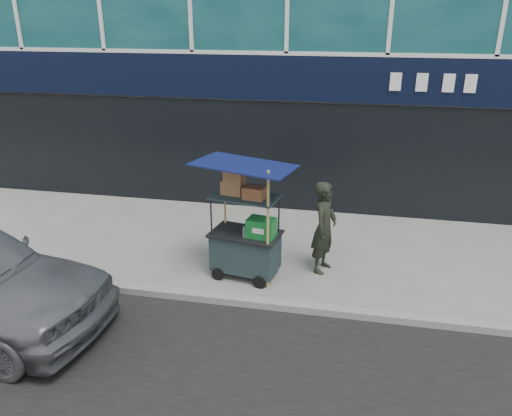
# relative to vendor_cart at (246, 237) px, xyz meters

# --- Properties ---
(ground) EXTENTS (80.00, 80.00, 0.00)m
(ground) POSITION_rel_vendor_cart_xyz_m (0.16, -0.71, -0.72)
(ground) COLOR slate
(ground) RESTS_ON ground
(curb) EXTENTS (80.00, 0.18, 0.12)m
(curb) POSITION_rel_vendor_cart_xyz_m (0.16, -0.91, -0.66)
(curb) COLOR gray
(curb) RESTS_ON ground
(vendor_cart) EXTENTS (1.67, 1.31, 2.04)m
(vendor_cart) POSITION_rel_vendor_cart_xyz_m (0.00, 0.00, 0.00)
(vendor_cart) COLOR #1A2C2D
(vendor_cart) RESTS_ON ground
(vendor_man) EXTENTS (0.54, 0.67, 1.61)m
(vendor_man) POSITION_rel_vendor_cart_xyz_m (1.25, 0.45, 0.09)
(vendor_man) COLOR black
(vendor_man) RESTS_ON ground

